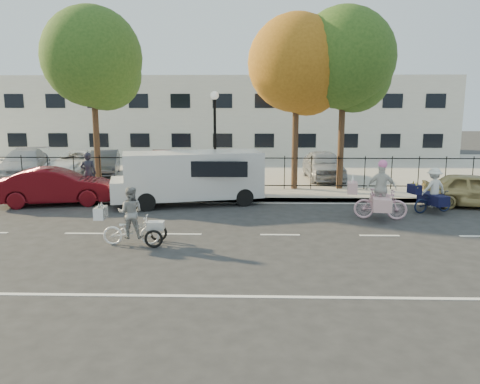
{
  "coord_description": "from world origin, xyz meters",
  "views": [
    {
      "loc": [
        2.14,
        -13.75,
        3.87
      ],
      "look_at": [
        1.75,
        1.2,
        1.1
      ],
      "focal_mm": 35.0,
      "sensor_mm": 36.0,
      "label": 1
    }
  ],
  "objects_px": {
    "unicorn_bike": "(380,197)",
    "red_sedan": "(56,186)",
    "zebra_trike": "(131,223)",
    "bull_bike": "(433,195)",
    "pedestrian": "(88,173)",
    "gold_sedan": "(475,190)",
    "lot_car_c": "(105,163)",
    "lot_car_d": "(323,165)",
    "lot_car_a": "(24,164)",
    "white_van": "(190,175)",
    "lot_car_b": "(77,163)",
    "lamppost": "(215,123)"
  },
  "relations": [
    {
      "from": "zebra_trike",
      "to": "white_van",
      "type": "bearing_deg",
      "value": -11.19
    },
    {
      "from": "unicorn_bike",
      "to": "white_van",
      "type": "height_order",
      "value": "white_van"
    },
    {
      "from": "bull_bike",
      "to": "unicorn_bike",
      "type": "bearing_deg",
      "value": 98.02
    },
    {
      "from": "zebra_trike",
      "to": "lot_car_c",
      "type": "height_order",
      "value": "zebra_trike"
    },
    {
      "from": "lamppost",
      "to": "white_van",
      "type": "relative_size",
      "value": 0.69
    },
    {
      "from": "white_van",
      "to": "lamppost",
      "type": "bearing_deg",
      "value": 55.81
    },
    {
      "from": "gold_sedan",
      "to": "pedestrian",
      "type": "distance_m",
      "value": 15.61
    },
    {
      "from": "unicorn_bike",
      "to": "bull_bike",
      "type": "xyz_separation_m",
      "value": [
        2.21,
        1.09,
        -0.11
      ]
    },
    {
      "from": "lamppost",
      "to": "lot_car_d",
      "type": "relative_size",
      "value": 1.0
    },
    {
      "from": "zebra_trike",
      "to": "gold_sedan",
      "type": "bearing_deg",
      "value": -67.77
    },
    {
      "from": "lot_car_d",
      "to": "white_van",
      "type": "bearing_deg",
      "value": -139.59
    },
    {
      "from": "unicorn_bike",
      "to": "red_sedan",
      "type": "relative_size",
      "value": 0.47
    },
    {
      "from": "white_van",
      "to": "lot_car_d",
      "type": "height_order",
      "value": "white_van"
    },
    {
      "from": "unicorn_bike",
      "to": "zebra_trike",
      "type": "bearing_deg",
      "value": 121.4
    },
    {
      "from": "gold_sedan",
      "to": "pedestrian",
      "type": "relative_size",
      "value": 2.16
    },
    {
      "from": "bull_bike",
      "to": "red_sedan",
      "type": "distance_m",
      "value": 14.38
    },
    {
      "from": "pedestrian",
      "to": "white_van",
      "type": "bearing_deg",
      "value": 161.23
    },
    {
      "from": "lamppost",
      "to": "pedestrian",
      "type": "bearing_deg",
      "value": -168.38
    },
    {
      "from": "zebra_trike",
      "to": "unicorn_bike",
      "type": "height_order",
      "value": "unicorn_bike"
    },
    {
      "from": "gold_sedan",
      "to": "lot_car_a",
      "type": "bearing_deg",
      "value": 85.18
    },
    {
      "from": "zebra_trike",
      "to": "lot_car_b",
      "type": "height_order",
      "value": "zebra_trike"
    },
    {
      "from": "lot_car_a",
      "to": "lot_car_c",
      "type": "distance_m",
      "value": 4.05
    },
    {
      "from": "bull_bike",
      "to": "lot_car_c",
      "type": "bearing_deg",
      "value": 42.95
    },
    {
      "from": "bull_bike",
      "to": "lot_car_d",
      "type": "distance_m",
      "value": 7.53
    },
    {
      "from": "red_sedan",
      "to": "gold_sedan",
      "type": "distance_m",
      "value": 16.32
    },
    {
      "from": "pedestrian",
      "to": "gold_sedan",
      "type": "bearing_deg",
      "value": 170.72
    },
    {
      "from": "zebra_trike",
      "to": "pedestrian",
      "type": "xyz_separation_m",
      "value": [
        -3.56,
        6.82,
        0.41
      ]
    },
    {
      "from": "unicorn_bike",
      "to": "lot_car_c",
      "type": "height_order",
      "value": "unicorn_bike"
    },
    {
      "from": "unicorn_bike",
      "to": "lot_car_b",
      "type": "relative_size",
      "value": 0.45
    },
    {
      "from": "zebra_trike",
      "to": "pedestrian",
      "type": "height_order",
      "value": "pedestrian"
    },
    {
      "from": "pedestrian",
      "to": "lot_car_d",
      "type": "bearing_deg",
      "value": -161.15
    },
    {
      "from": "zebra_trike",
      "to": "white_van",
      "type": "distance_m",
      "value": 5.71
    },
    {
      "from": "gold_sedan",
      "to": "lot_car_a",
      "type": "height_order",
      "value": "lot_car_a"
    },
    {
      "from": "lamppost",
      "to": "lot_car_b",
      "type": "bearing_deg",
      "value": 150.2
    },
    {
      "from": "lamppost",
      "to": "lot_car_b",
      "type": "height_order",
      "value": "lamppost"
    },
    {
      "from": "lot_car_d",
      "to": "lot_car_a",
      "type": "bearing_deg",
      "value": 177.18
    },
    {
      "from": "lot_car_a",
      "to": "lot_car_b",
      "type": "distance_m",
      "value": 2.61
    },
    {
      "from": "lot_car_a",
      "to": "lot_car_b",
      "type": "bearing_deg",
      "value": 10.29
    },
    {
      "from": "zebra_trike",
      "to": "unicorn_bike",
      "type": "distance_m",
      "value": 8.42
    },
    {
      "from": "gold_sedan",
      "to": "red_sedan",
      "type": "bearing_deg",
      "value": 101.51
    },
    {
      "from": "lot_car_c",
      "to": "lot_car_d",
      "type": "xyz_separation_m",
      "value": [
        11.66,
        -1.14,
        0.07
      ]
    },
    {
      "from": "lamppost",
      "to": "red_sedan",
      "type": "bearing_deg",
      "value": -157.25
    },
    {
      "from": "gold_sedan",
      "to": "lot_car_a",
      "type": "distance_m",
      "value": 21.41
    },
    {
      "from": "lot_car_c",
      "to": "lot_car_d",
      "type": "relative_size",
      "value": 0.93
    },
    {
      "from": "bull_bike",
      "to": "pedestrian",
      "type": "bearing_deg",
      "value": 61.3
    },
    {
      "from": "lot_car_a",
      "to": "lot_car_b",
      "type": "relative_size",
      "value": 1.08
    },
    {
      "from": "lot_car_b",
      "to": "lot_car_c",
      "type": "height_order",
      "value": "lot_car_c"
    },
    {
      "from": "lot_car_a",
      "to": "lot_car_b",
      "type": "xyz_separation_m",
      "value": [
        2.38,
        1.07,
        -0.08
      ]
    },
    {
      "from": "bull_bike",
      "to": "lot_car_b",
      "type": "relative_size",
      "value": 0.39
    },
    {
      "from": "lamppost",
      "to": "unicorn_bike",
      "type": "bearing_deg",
      "value": -37.91
    }
  ]
}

